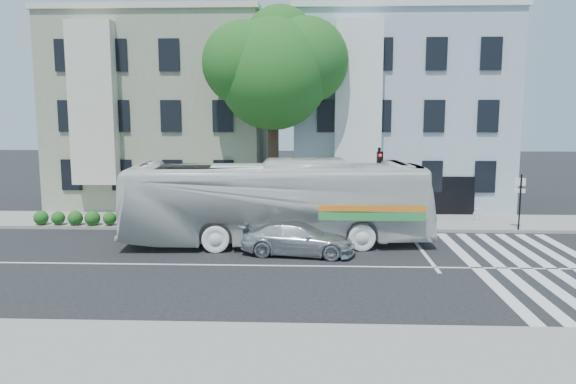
# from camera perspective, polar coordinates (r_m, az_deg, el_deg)

# --- Properties ---
(ground) EXTENTS (120.00, 120.00, 0.00)m
(ground) POSITION_cam_1_polar(r_m,az_deg,el_deg) (20.99, -3.03, -7.47)
(ground) COLOR black
(ground) RESTS_ON ground
(sidewalk_far) EXTENTS (80.00, 4.00, 0.15)m
(sidewalk_far) POSITION_cam_1_polar(r_m,az_deg,el_deg) (28.73, -1.54, -3.00)
(sidewalk_far) COLOR gray
(sidewalk_far) RESTS_ON ground
(sidewalk_near) EXTENTS (80.00, 4.00, 0.15)m
(sidewalk_near) POSITION_cam_1_polar(r_m,az_deg,el_deg) (13.49, -6.33, -16.39)
(sidewalk_near) COLOR gray
(sidewalk_near) RESTS_ON ground
(building_left) EXTENTS (12.00, 10.00, 11.00)m
(building_left) POSITION_cam_1_polar(r_m,az_deg,el_deg) (36.22, -12.03, 7.80)
(building_left) COLOR gray
(building_left) RESTS_ON ground
(building_right) EXTENTS (12.00, 10.00, 11.00)m
(building_right) POSITION_cam_1_polar(r_m,az_deg,el_deg) (35.47, 10.67, 7.83)
(building_right) COLOR #9EABBC
(building_right) RESTS_ON ground
(street_tree) EXTENTS (7.30, 5.90, 11.10)m
(street_tree) POSITION_cam_1_polar(r_m,az_deg,el_deg) (28.98, -1.39, 12.51)
(street_tree) COLOR #2D2116
(street_tree) RESTS_ON ground
(bus) EXTENTS (4.18, 13.25, 3.63)m
(bus) POSITION_cam_1_polar(r_m,az_deg,el_deg) (23.90, -1.14, -1.06)
(bus) COLOR silver
(bus) RESTS_ON ground
(sedan) EXTENTS (2.40, 4.70, 1.31)m
(sedan) POSITION_cam_1_polar(r_m,az_deg,el_deg) (22.37, 1.03, -4.74)
(sedan) COLOR silver
(sedan) RESTS_ON ground
(hedge) EXTENTS (8.53, 2.02, 0.70)m
(hedge) POSITION_cam_1_polar(r_m,az_deg,el_deg) (28.35, -16.05, -2.60)
(hedge) COLOR #1E5D1E
(hedge) RESTS_ON sidewalk_far
(traffic_signal) EXTENTS (0.42, 0.52, 3.99)m
(traffic_signal) POSITION_cam_1_polar(r_m,az_deg,el_deg) (26.43, 9.22, 1.40)
(traffic_signal) COLOR black
(traffic_signal) RESTS_ON ground
(fire_hydrant) EXTENTS (0.39, 0.22, 0.68)m
(fire_hydrant) POSITION_cam_1_polar(r_m,az_deg,el_deg) (30.10, 18.64, -2.10)
(fire_hydrant) COLOR #BBBAB6
(fire_hydrant) RESTS_ON sidewalk_far
(far_sign_pole) EXTENTS (0.46, 0.23, 2.62)m
(far_sign_pole) POSITION_cam_1_polar(r_m,az_deg,el_deg) (28.28, 22.51, -0.26)
(far_sign_pole) COLOR black
(far_sign_pole) RESTS_ON sidewalk_far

